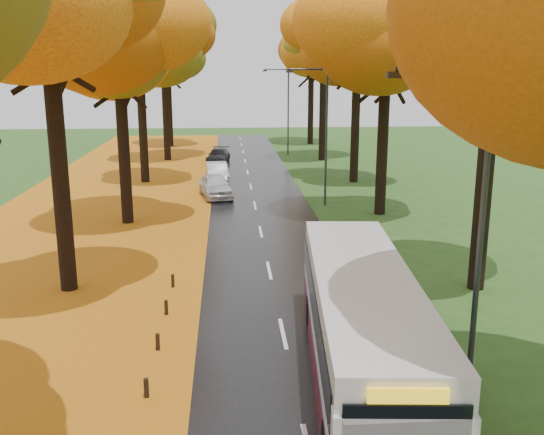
{
  "coord_description": "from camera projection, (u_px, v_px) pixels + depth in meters",
  "views": [
    {
      "loc": [
        -1.62,
        -5.07,
        7.89
      ],
      "look_at": [
        0.0,
        16.48,
        2.6
      ],
      "focal_mm": 40.0,
      "sensor_mm": 36.0,
      "label": 1
    }
  ],
  "objects": [
    {
      "name": "centre_line",
      "position": [
        260.0,
        226.0,
        31.11
      ],
      "size": [
        0.12,
        90.0,
        0.01
      ],
      "primitive_type": "cube",
      "color": "silver",
      "rests_on": "road"
    },
    {
      "name": "streetlamp_mid",
      "position": [
        322.0,
        126.0,
        35.13
      ],
      "size": [
        2.45,
        0.18,
        8.0
      ],
      "color": "#333538",
      "rests_on": "ground"
    },
    {
      "name": "leaf_verge",
      "position": [
        81.0,
        230.0,
        30.46
      ],
      "size": [
        12.0,
        90.0,
        0.02
      ],
      "primitive_type": "cube",
      "color": "#86470C",
      "rests_on": "ground"
    },
    {
      "name": "car_dark",
      "position": [
        218.0,
        156.0,
        52.27
      ],
      "size": [
        2.25,
        4.35,
        1.2
      ],
      "primitive_type": "imported",
      "rotation": [
        0.0,
        0.0,
        -0.14
      ],
      "color": "black",
      "rests_on": "road"
    },
    {
      "name": "streetlamp_far",
      "position": [
        286.0,
        104.0,
        56.43
      ],
      "size": [
        2.45,
        0.18,
        8.0
      ],
      "color": "#333538",
      "rests_on": "ground"
    },
    {
      "name": "road",
      "position": [
        260.0,
        227.0,
        31.11
      ],
      "size": [
        6.5,
        90.0,
        0.04
      ],
      "primitive_type": "cube",
      "color": "black",
      "rests_on": "ground"
    },
    {
      "name": "car_white",
      "position": [
        216.0,
        186.0,
        38.14
      ],
      "size": [
        2.47,
        4.51,
        1.46
      ],
      "primitive_type": "imported",
      "rotation": [
        0.0,
        0.0,
        0.18
      ],
      "color": "silver",
      "rests_on": "road"
    },
    {
      "name": "trees_right",
      "position": [
        396.0,
        34.0,
        31.19
      ],
      "size": [
        9.3,
        74.2,
        13.96
      ],
      "color": "black",
      "rests_on": "ground"
    },
    {
      "name": "car_silver",
      "position": [
        217.0,
        172.0,
        43.4
      ],
      "size": [
        1.82,
        4.31,
        1.38
      ],
      "primitive_type": "imported",
      "rotation": [
        0.0,
        0.0,
        0.09
      ],
      "color": "#9A9DA1",
      "rests_on": "road"
    },
    {
      "name": "streetlamp_near",
      "position": [
        472.0,
        213.0,
        13.82
      ],
      "size": [
        2.45,
        0.18,
        8.0
      ],
      "color": "#333538",
      "rests_on": "ground"
    },
    {
      "name": "trees_left",
      "position": [
        113.0,
        36.0,
        30.32
      ],
      "size": [
        9.2,
        74.0,
        13.88
      ],
      "color": "black",
      "rests_on": "ground"
    },
    {
      "name": "leaf_drift",
      "position": [
        200.0,
        228.0,
        30.88
      ],
      "size": [
        0.9,
        90.0,
        0.01
      ],
      "primitive_type": "cube",
      "color": "orange",
      "rests_on": "road"
    },
    {
      "name": "bus",
      "position": [
        362.0,
        324.0,
        15.53
      ],
      "size": [
        3.41,
        11.08,
        2.87
      ],
      "rotation": [
        0.0,
        0.0,
        -0.09
      ],
      "color": "#570D19",
      "rests_on": "road"
    }
  ]
}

